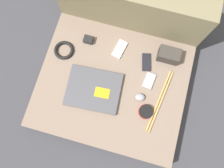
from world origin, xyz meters
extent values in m
plane|color=#38383D|center=(0.00, 0.00, 0.00)|extent=(8.00, 8.00, 0.00)
cube|color=#7A6656|center=(0.00, 0.00, 0.06)|extent=(0.91, 0.77, 0.12)
cube|color=#756B4C|center=(0.00, 0.48, 0.22)|extent=(0.91, 0.20, 0.43)
cube|color=#47474C|center=(-0.10, -0.06, 0.14)|extent=(0.34, 0.28, 0.02)
cube|color=orange|center=(-0.04, -0.07, 0.15)|extent=(0.09, 0.07, 0.00)
ellipsoid|color=gray|center=(0.18, -0.03, 0.14)|extent=(0.07, 0.05, 0.03)
cylinder|color=red|center=(0.24, -0.11, 0.13)|extent=(0.09, 0.09, 0.02)
cylinder|color=black|center=(0.24, -0.11, 0.14)|extent=(0.08, 0.08, 0.01)
cube|color=silver|center=(-0.01, 0.24, 0.13)|extent=(0.08, 0.13, 0.01)
cube|color=black|center=(0.17, 0.20, 0.13)|extent=(0.08, 0.13, 0.01)
cube|color=#99999E|center=(0.21, 0.08, 0.13)|extent=(0.07, 0.11, 0.01)
cube|color=#38332D|center=(0.29, 0.27, 0.17)|extent=(0.13, 0.08, 0.08)
cube|color=black|center=(-0.22, 0.24, 0.14)|extent=(0.06, 0.05, 0.03)
torus|color=black|center=(-0.35, 0.13, 0.13)|extent=(0.13, 0.13, 0.02)
cylinder|color=tan|center=(0.30, -0.02, 0.13)|extent=(0.07, 0.40, 0.01)
cylinder|color=tan|center=(0.31, -0.02, 0.13)|extent=(0.07, 0.40, 0.01)
camera|label=1|loc=(0.08, -0.28, 1.44)|focal=35.00mm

